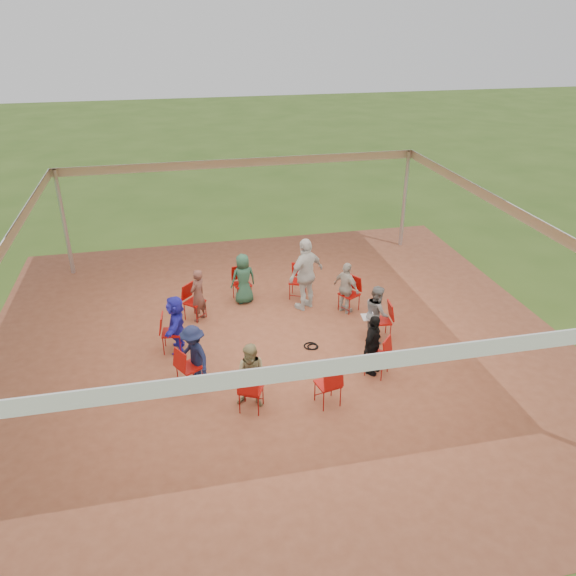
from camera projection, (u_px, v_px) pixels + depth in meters
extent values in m
plane|color=#37551A|center=(279.00, 344.00, 12.69)|extent=(80.00, 80.00, 0.00)
plane|color=brown|center=(279.00, 344.00, 12.68)|extent=(13.00, 13.00, 0.00)
cylinder|color=#B2B2B7|center=(64.00, 223.00, 15.44)|extent=(0.12, 0.12, 3.00)
cylinder|color=#B2B2B7|center=(404.00, 200.00, 17.34)|extent=(0.12, 0.12, 3.00)
plane|color=white|center=(277.00, 218.00, 11.35)|extent=(10.30, 10.30, 0.00)
cube|color=white|center=(360.00, 364.00, 6.90)|extent=(10.30, 0.03, 0.24)
cube|color=white|center=(242.00, 163.00, 15.90)|extent=(10.30, 0.03, 0.24)
cube|color=white|center=(6.00, 244.00, 10.42)|extent=(0.03, 10.30, 0.24)
cube|color=white|center=(506.00, 207.00, 12.38)|extent=(0.03, 10.30, 0.24)
imported|color=slate|center=(377.00, 313.00, 12.61)|extent=(0.43, 0.68, 1.32)
imported|color=#B5AFA2|center=(346.00, 288.00, 13.73)|extent=(0.73, 0.87, 1.32)
imported|color=#254F38|center=(243.00, 279.00, 14.20)|extent=(0.71, 0.49, 1.32)
imported|color=brown|center=(198.00, 295.00, 13.37)|extent=(0.56, 0.57, 1.32)
imported|color=#2523AF|center=(176.00, 324.00, 12.17)|extent=(0.58, 1.27, 1.32)
imported|color=#141A3A|center=(194.00, 356.00, 11.05)|extent=(0.79, 0.95, 1.32)
imported|color=#8B8257|center=(252.00, 376.00, 10.44)|extent=(0.74, 0.60, 1.32)
imported|color=black|center=(373.00, 345.00, 11.40)|extent=(0.81, 0.84, 1.32)
imported|color=silver|center=(306.00, 274.00, 13.81)|extent=(1.22, 1.05, 1.86)
torus|color=black|center=(311.00, 346.00, 12.57)|extent=(0.40, 0.40, 0.03)
torus|color=black|center=(313.00, 347.00, 12.54)|extent=(0.32, 0.32, 0.03)
cube|color=#B7B7BC|center=(367.00, 317.00, 12.63)|extent=(0.26, 0.35, 0.02)
cube|color=#B7B7BC|center=(372.00, 313.00, 12.59)|extent=(0.10, 0.33, 0.21)
cube|color=#CCE0FF|center=(372.00, 313.00, 12.59)|extent=(0.08, 0.29, 0.18)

